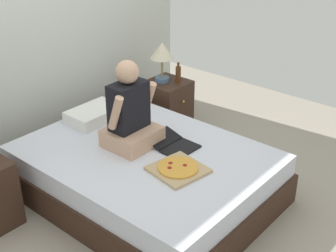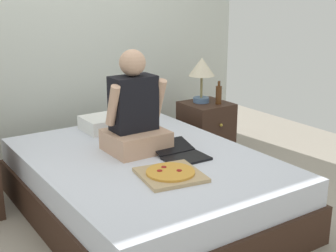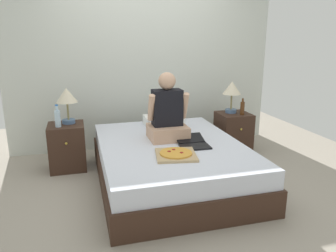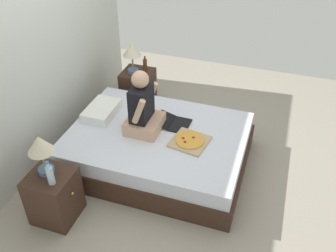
{
  "view_description": "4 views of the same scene",
  "coord_description": "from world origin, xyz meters",
  "views": [
    {
      "loc": [
        -2.56,
        -2.43,
        2.52
      ],
      "look_at": [
        0.08,
        -0.19,
        0.75
      ],
      "focal_mm": 50.0,
      "sensor_mm": 36.0,
      "label": 1
    },
    {
      "loc": [
        -1.7,
        -2.82,
        1.69
      ],
      "look_at": [
        0.08,
        -0.18,
        0.74
      ],
      "focal_mm": 50.0,
      "sensor_mm": 36.0,
      "label": 2
    },
    {
      "loc": [
        -0.97,
        -3.4,
        1.65
      ],
      "look_at": [
        -0.09,
        -0.22,
        0.74
      ],
      "focal_mm": 35.0,
      "sensor_mm": 36.0,
      "label": 3
    },
    {
      "loc": [
        -3.35,
        -1.26,
        3.18
      ],
      "look_at": [
        -0.06,
        -0.16,
        0.64
      ],
      "focal_mm": 40.0,
      "sensor_mm": 36.0,
      "label": 4
    }
  ],
  "objects": [
    {
      "name": "ground_plane",
      "position": [
        0.0,
        0.0,
        0.0
      ],
      "size": [
        5.95,
        5.95,
        0.0
      ],
      "primitive_type": "plane",
      "color": "#9E9384"
    },
    {
      "name": "wall_back",
      "position": [
        0.0,
        1.44,
        1.25
      ],
      "size": [
        3.95,
        0.12,
        2.5
      ],
      "primitive_type": "cube",
      "color": "silver",
      "rests_on": "ground"
    },
    {
      "name": "bed",
      "position": [
        0.0,
        0.0,
        0.23
      ],
      "size": [
        1.61,
        2.16,
        0.47
      ],
      "color": "#382319",
      "rests_on": "ground"
    },
    {
      "name": "nightstand_right",
      "position": [
        1.15,
        0.73,
        0.29
      ],
      "size": [
        0.44,
        0.47,
        0.58
      ],
      "color": "#382319",
      "rests_on": "ground"
    },
    {
      "name": "lamp_on_right_nightstand",
      "position": [
        1.12,
        0.78,
        0.91
      ],
      "size": [
        0.26,
        0.26,
        0.45
      ],
      "color": "#4C6B93",
      "rests_on": "nightstand_right"
    },
    {
      "name": "beer_bottle",
      "position": [
        1.22,
        0.63,
        0.68
      ],
      "size": [
        0.06,
        0.06,
        0.23
      ],
      "color": "#512D14",
      "rests_on": "nightstand_right"
    },
    {
      "name": "pillow",
      "position": [
        0.13,
        0.8,
        0.53
      ],
      "size": [
        0.52,
        0.34,
        0.12
      ],
      "primitive_type": "cube",
      "color": "white",
      "rests_on": "bed"
    },
    {
      "name": "person_seated",
      "position": [
        0.01,
        0.18,
        0.76
      ],
      "size": [
        0.47,
        0.4,
        0.78
      ],
      "color": "tan",
      "rests_on": "bed"
    },
    {
      "name": "laptop",
      "position": [
        0.22,
        -0.15,
        0.49
      ],
      "size": [
        0.33,
        0.42,
        0.07
      ],
      "color": "black",
      "rests_on": "bed"
    },
    {
      "name": "pizza_box",
      "position": [
        -0.06,
        -0.42,
        0.49
      ],
      "size": [
        0.46,
        0.46,
        0.05
      ],
      "color": "tan",
      "rests_on": "bed"
    }
  ]
}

